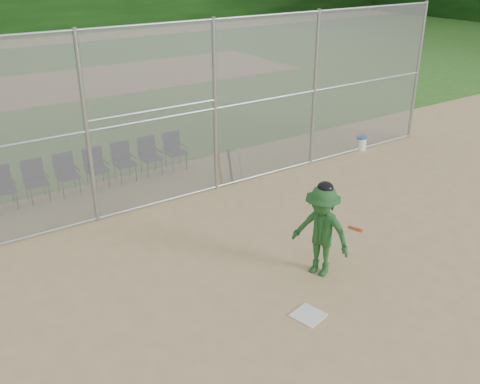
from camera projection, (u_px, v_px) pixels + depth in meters
ground at (325, 306)px, 8.73m from camera, size 100.00×100.00×0.00m
grass_strip at (33, 89)px, 22.30m from camera, size 100.00×100.00×0.00m
dirt_patch_far at (33, 89)px, 22.30m from camera, size 24.00×24.00×0.00m
backstop_fence at (176, 112)px, 11.64m from camera, size 16.09×0.09×4.00m
home_plate at (308, 315)px, 8.49m from camera, size 0.55×0.55×0.02m
batter_at_plate at (321, 231)px, 9.27m from camera, size 1.13×1.37×1.77m
water_cooler at (361, 143)px, 15.46m from camera, size 0.31×0.31×0.39m
spare_bats at (230, 167)px, 13.18m from camera, size 0.66×0.28×0.85m
chair_2 at (3, 189)px, 11.81m from camera, size 0.54×0.52×0.96m
chair_3 at (36, 182)px, 12.17m from camera, size 0.54×0.52×0.96m
chair_4 at (68, 175)px, 12.54m from camera, size 0.54×0.52×0.96m
chair_5 at (97, 169)px, 12.90m from camera, size 0.54×0.52×0.96m
chair_6 at (125, 163)px, 13.26m from camera, size 0.54×0.52×0.96m
chair_7 at (151, 157)px, 13.63m from camera, size 0.54×0.52×0.96m
chair_8 at (176, 152)px, 13.99m from camera, size 0.54×0.52×0.96m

